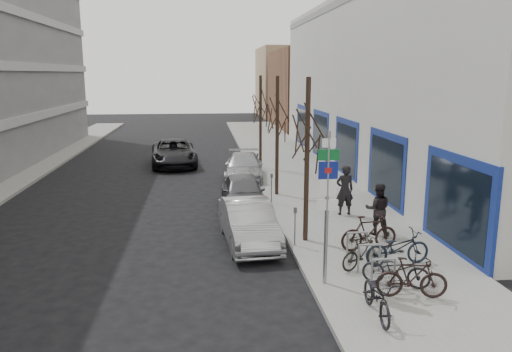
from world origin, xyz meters
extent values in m
plane|color=black|center=(0.00, 0.00, 0.00)|extent=(120.00, 120.00, 0.00)
cube|color=slate|center=(4.50, 10.00, 0.07)|extent=(5.00, 70.00, 0.15)
cube|color=#B7B7B2|center=(17.00, 16.00, 5.00)|extent=(20.00, 32.00, 10.00)
cube|color=brown|center=(13.00, 40.00, 4.00)|extent=(12.00, 14.00, 8.00)
cube|color=#937A5B|center=(13.50, 55.00, 4.50)|extent=(13.00, 12.00, 9.00)
cylinder|color=gray|center=(2.40, 0.00, 2.10)|extent=(0.10, 0.10, 4.20)
cube|color=white|center=(2.40, -0.03, 3.90)|extent=(0.35, 0.03, 0.22)
cube|color=#0C5926|center=(2.40, -0.03, 3.60)|extent=(0.55, 0.03, 0.28)
cube|color=navy|center=(2.40, -0.03, 3.20)|extent=(0.50, 0.03, 0.45)
cube|color=maroon|center=(2.40, -0.04, 3.20)|extent=(0.18, 0.02, 0.14)
cube|color=white|center=(2.40, -0.03, 2.75)|extent=(0.45, 0.03, 0.45)
cube|color=white|center=(2.40, -0.03, 2.30)|extent=(0.55, 0.03, 0.28)
cylinder|color=gray|center=(3.50, -0.50, 0.55)|extent=(0.06, 0.06, 0.80)
cylinder|color=gray|center=(4.10, -0.50, 0.55)|extent=(0.06, 0.06, 0.80)
cylinder|color=gray|center=(3.80, -0.50, 0.95)|extent=(0.60, 0.06, 0.06)
cylinder|color=gray|center=(3.50, 0.60, 0.55)|extent=(0.06, 0.06, 0.80)
cylinder|color=gray|center=(4.10, 0.60, 0.55)|extent=(0.06, 0.06, 0.80)
cylinder|color=gray|center=(3.80, 0.60, 0.95)|extent=(0.60, 0.06, 0.06)
cylinder|color=gray|center=(3.50, 1.70, 0.55)|extent=(0.06, 0.06, 0.80)
cylinder|color=gray|center=(4.10, 1.70, 0.55)|extent=(0.06, 0.06, 0.80)
cylinder|color=gray|center=(3.80, 1.70, 0.95)|extent=(0.60, 0.06, 0.06)
cylinder|color=black|center=(2.60, 3.50, 2.75)|extent=(0.16, 0.16, 5.50)
cylinder|color=black|center=(2.60, 10.00, 2.75)|extent=(0.16, 0.16, 5.50)
cylinder|color=black|center=(2.60, 16.50, 2.75)|extent=(0.16, 0.16, 5.50)
cylinder|color=gray|center=(2.15, 3.00, 0.70)|extent=(0.05, 0.05, 1.10)
cube|color=#3F3F44|center=(2.15, 3.00, 1.33)|extent=(0.10, 0.08, 0.18)
cylinder|color=gray|center=(2.15, 8.50, 0.70)|extent=(0.05, 0.05, 1.10)
cube|color=#3F3F44|center=(2.15, 8.50, 1.33)|extent=(0.10, 0.08, 0.18)
cylinder|color=gray|center=(2.15, 14.00, 0.70)|extent=(0.05, 0.05, 1.10)
cube|color=#3F3F44|center=(2.15, 14.00, 1.33)|extent=(0.10, 0.08, 0.18)
imported|color=black|center=(3.14, -1.93, 0.70)|extent=(0.60, 1.83, 1.11)
imported|color=black|center=(4.31, -1.08, 0.68)|extent=(1.83, 0.84, 1.07)
imported|color=black|center=(4.80, 1.05, 0.75)|extent=(2.02, 0.81, 1.20)
imported|color=black|center=(3.71, 0.89, 0.62)|extent=(1.59, 1.10, 0.94)
imported|color=black|center=(4.20, -0.36, 0.68)|extent=(1.80, 1.26, 1.07)
imported|color=black|center=(4.38, 2.33, 0.73)|extent=(1.96, 0.83, 1.15)
imported|color=#9E9EA2|center=(0.72, 3.75, 0.72)|extent=(1.89, 4.50, 1.45)
imported|color=#525258|center=(0.89, 8.10, 0.73)|extent=(1.73, 4.28, 1.46)
imported|color=#9A999E|center=(1.40, 13.86, 0.71)|extent=(2.41, 5.03, 1.41)
imported|color=black|center=(-2.54, 18.74, 0.80)|extent=(3.13, 5.96, 1.60)
imported|color=black|center=(4.73, 6.35, 1.14)|extent=(0.75, 0.51, 1.98)
imported|color=black|center=(5.18, 3.84, 1.06)|extent=(0.76, 0.60, 1.81)
camera|label=1|loc=(-0.73, -12.11, 5.60)|focal=35.00mm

